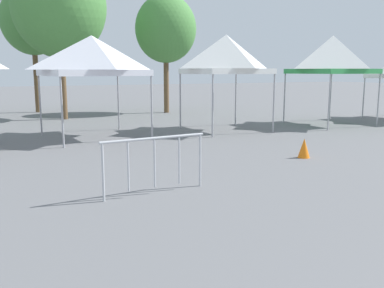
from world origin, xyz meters
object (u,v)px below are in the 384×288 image
at_px(crowd_barrier_mid_lot, 154,154).
at_px(traffic_cone_lot_center, 304,148).
at_px(canopy_tent_center, 332,55).
at_px(canopy_tent_behind_left, 226,55).
at_px(tree_behind_tents_left, 166,29).
at_px(tree_behind_tents_center, 33,20).
at_px(tree_behind_tents_right, 59,6).
at_px(canopy_tent_far_left, 92,56).

height_order(crowd_barrier_mid_lot, traffic_cone_lot_center, crowd_barrier_mid_lot).
xyz_separation_m(canopy_tent_center, traffic_cone_lot_center, (-5.85, -4.94, -2.69)).
height_order(canopy_tent_behind_left, canopy_tent_center, canopy_tent_center).
bearing_deg(canopy_tent_center, traffic_cone_lot_center, -139.86).
relative_size(tree_behind_tents_left, crowd_barrier_mid_lot, 3.02).
relative_size(tree_behind_tents_center, crowd_barrier_mid_lot, 3.28).
distance_m(canopy_tent_behind_left, traffic_cone_lot_center, 6.14).
distance_m(tree_behind_tents_right, traffic_cone_lot_center, 13.83).
distance_m(canopy_tent_center, tree_behind_tents_right, 12.40).
relative_size(tree_behind_tents_left, traffic_cone_lot_center, 12.28).
height_order(tree_behind_tents_right, traffic_cone_lot_center, tree_behind_tents_right).
xyz_separation_m(canopy_tent_behind_left, tree_behind_tents_right, (-4.77, 6.86, 2.32)).
relative_size(canopy_tent_behind_left, crowd_barrier_mid_lot, 1.73).
bearing_deg(canopy_tent_behind_left, canopy_tent_far_left, 173.48).
height_order(canopy_tent_far_left, canopy_tent_center, canopy_tent_center).
xyz_separation_m(canopy_tent_center, tree_behind_tents_center, (-10.33, 11.66, 2.04)).
height_order(canopy_tent_far_left, canopy_tent_behind_left, canopy_tent_behind_left).
xyz_separation_m(canopy_tent_behind_left, traffic_cone_lot_center, (-0.94, -5.47, -2.63)).
relative_size(canopy_tent_far_left, tree_behind_tents_right, 0.46).
height_order(tree_behind_tents_center, traffic_cone_lot_center, tree_behind_tents_center).
bearing_deg(canopy_tent_center, canopy_tent_far_left, 173.66).
bearing_deg(canopy_tent_center, crowd_barrier_mid_lot, -149.80).
bearing_deg(tree_behind_tents_right, canopy_tent_center, -37.34).
bearing_deg(canopy_tent_behind_left, canopy_tent_center, -6.16).
height_order(canopy_tent_behind_left, traffic_cone_lot_center, canopy_tent_behind_left).
height_order(canopy_tent_center, tree_behind_tents_left, tree_behind_tents_left).
bearing_deg(traffic_cone_lot_center, tree_behind_tents_right, 107.28).
distance_m(crowd_barrier_mid_lot, traffic_cone_lot_center, 4.97).
height_order(tree_behind_tents_left, crowd_barrier_mid_lot, tree_behind_tents_left).
xyz_separation_m(tree_behind_tents_center, crowd_barrier_mid_lot, (-0.31, -17.85, -4.24)).
relative_size(canopy_tent_far_left, traffic_cone_lot_center, 6.69).
distance_m(tree_behind_tents_left, traffic_cone_lot_center, 13.87).
bearing_deg(canopy_tent_far_left, traffic_cone_lot_center, -56.36).
distance_m(tree_behind_tents_center, crowd_barrier_mid_lot, 18.35).
bearing_deg(crowd_barrier_mid_lot, tree_behind_tents_right, 85.99).
bearing_deg(tree_behind_tents_center, tree_behind_tents_left, -29.17).
bearing_deg(canopy_tent_behind_left, crowd_barrier_mid_lot, -130.41).
xyz_separation_m(canopy_tent_far_left, canopy_tent_center, (9.87, -1.10, 0.17)).
relative_size(canopy_tent_center, tree_behind_tents_right, 0.49).
relative_size(canopy_tent_behind_left, tree_behind_tents_left, 0.57).
relative_size(tree_behind_tents_right, crowd_barrier_mid_lot, 3.61).
bearing_deg(canopy_tent_far_left, tree_behind_tents_left, 50.28).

